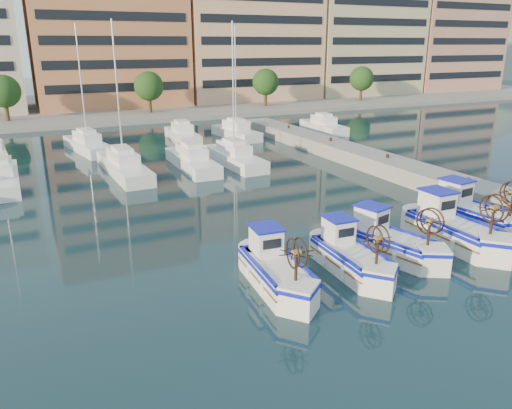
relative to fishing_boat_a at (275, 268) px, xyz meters
name	(u,v)px	position (x,y,z in m)	size (l,w,h in m)	color
ground	(360,273)	(3.99, -0.59, -0.80)	(300.00, 300.00, 0.00)	#183640
quay	(444,184)	(16.99, 7.41, -0.20)	(3.00, 60.00, 1.20)	gray
waterfront	(161,35)	(13.22, 64.45, 10.29)	(180.00, 40.00, 25.60)	gray
hill_east	(495,73)	(143.99, 109.41, -0.80)	(160.00, 160.00, 50.00)	slate
yacht_marina	(143,153)	(0.74, 26.81, -0.28)	(39.53, 21.04, 11.50)	white
fishing_boat_a	(275,268)	(0.00, 0.00, 0.00)	(2.29, 4.76, 2.92)	white
fishing_boat_b	(350,255)	(3.71, -0.13, -0.03)	(2.06, 4.58, 2.82)	white
fishing_boat_c	(389,240)	(6.37, 0.41, 0.00)	(3.04, 4.82, 2.92)	white
fishing_boat_d	(452,227)	(10.30, 0.24, 0.09)	(2.13, 5.21, 3.25)	white
fishing_boat_e	(472,212)	(13.16, 1.60, 0.07)	(2.62, 5.21, 3.18)	white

